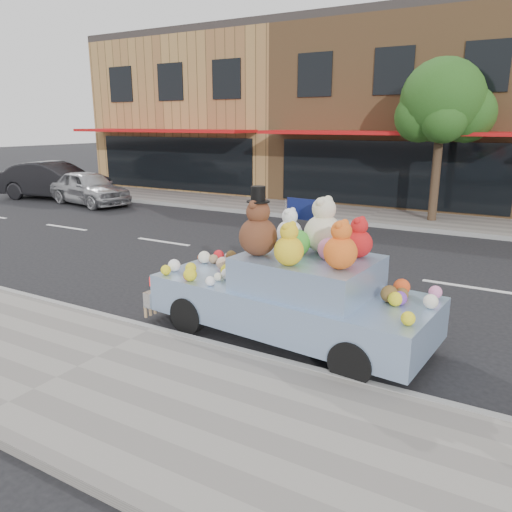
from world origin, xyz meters
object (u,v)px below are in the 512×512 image
Objects in this scene: street_tree at (443,108)px; car_silver at (89,188)px; car_dark at (54,181)px; art_car at (292,289)px.

car_silver is at bearing -167.28° from street_tree.
car_dark is (-2.54, 0.37, 0.11)m from car_silver.
street_tree reaches higher than car_dark.
street_tree is 1.29× the size of car_silver.
art_car is (15.38, -8.03, 0.00)m from car_dark.
art_car is at bearing -130.24° from car_dark.
street_tree reaches higher than art_car.
car_silver is 14.95m from art_car.
car_dark is 17.35m from art_car.
art_car reaches higher than car_dark.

